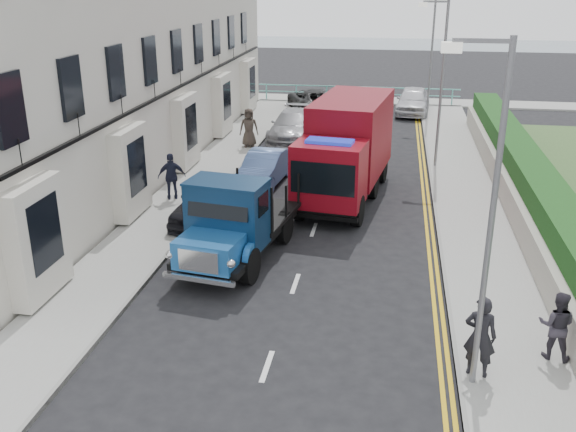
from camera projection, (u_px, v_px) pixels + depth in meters
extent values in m
plane|color=black|center=(283.00, 320.00, 15.71)|extent=(120.00, 120.00, 0.00)
cube|color=gray|center=(190.00, 191.00, 24.79)|extent=(2.40, 38.00, 0.12)
cube|color=gray|center=(470.00, 206.00, 23.18)|extent=(2.60, 38.00, 0.12)
cube|color=gray|center=(358.00, 100.00, 42.43)|extent=(30.00, 2.50, 0.12)
plane|color=slate|center=(375.00, 50.00, 71.04)|extent=(120.00, 120.00, 0.00)
cube|color=black|center=(188.00, 82.00, 27.39)|extent=(0.12, 28.00, 0.10)
cube|color=#B2AD9E|center=(508.00, 196.00, 22.81)|extent=(0.30, 28.00, 1.00)
cube|color=#193D13|center=(531.00, 186.00, 22.56)|extent=(1.20, 28.00, 1.70)
cube|color=#59B2A5|center=(358.00, 87.00, 41.33)|extent=(13.00, 0.08, 0.06)
cube|color=#59B2A5|center=(357.00, 94.00, 41.49)|extent=(13.00, 0.06, 0.05)
cylinder|color=slate|center=(491.00, 229.00, 11.97)|extent=(0.12, 0.12, 7.00)
cube|color=slate|center=(483.00, 41.00, 10.84)|extent=(1.00, 0.08, 0.08)
cube|color=beige|center=(452.00, 47.00, 10.96)|extent=(0.35, 0.18, 0.18)
cylinder|color=slate|center=(441.00, 87.00, 26.72)|extent=(0.12, 0.12, 7.00)
cube|color=slate|center=(436.00, 1.00, 25.59)|extent=(1.00, 0.08, 0.08)
cube|color=beige|center=(423.00, 5.00, 25.71)|extent=(0.35, 0.18, 0.18)
cylinder|color=slate|center=(431.00, 58.00, 35.94)|extent=(0.12, 0.12, 7.00)
cylinder|color=black|center=(188.00, 257.00, 17.98)|extent=(0.43, 1.05, 1.02)
cylinder|color=black|center=(250.00, 266.00, 17.43)|extent=(0.43, 1.05, 1.02)
cylinder|color=black|center=(229.00, 221.00, 20.62)|extent=(0.43, 1.05, 1.02)
cylinder|color=black|center=(284.00, 227.00, 20.08)|extent=(0.43, 1.05, 1.02)
cube|color=black|center=(239.00, 237.00, 18.97)|extent=(2.77, 5.35, 0.19)
cube|color=#1D589E|center=(210.00, 250.00, 17.09)|extent=(1.84, 1.62, 0.77)
cube|color=silver|center=(199.00, 261.00, 16.46)|extent=(1.12, 0.25, 0.58)
cube|color=#0D2747|center=(228.00, 214.00, 17.96)|extent=(2.29, 1.58, 1.86)
cube|color=black|center=(254.00, 215.00, 20.02)|extent=(2.66, 3.28, 0.13)
cylinder|color=black|center=(300.00, 205.00, 21.98)|extent=(0.44, 1.09, 1.06)
cylinder|color=black|center=(358.00, 211.00, 21.43)|extent=(0.44, 1.09, 1.06)
cylinder|color=black|center=(321.00, 180.00, 24.64)|extent=(0.44, 1.09, 1.06)
cylinder|color=black|center=(373.00, 184.00, 24.09)|extent=(0.44, 1.09, 1.06)
cylinder|color=black|center=(334.00, 165.00, 26.52)|extent=(0.44, 1.09, 1.06)
cylinder|color=black|center=(382.00, 169.00, 25.97)|extent=(0.44, 1.09, 1.06)
cube|color=black|center=(344.00, 181.00, 23.86)|extent=(3.07, 6.95, 0.24)
cube|color=maroon|center=(329.00, 174.00, 21.28)|extent=(2.52, 2.11, 2.11)
cube|color=black|center=(323.00, 179.00, 20.45)|extent=(2.10, 0.35, 1.06)
cube|color=maroon|center=(351.00, 135.00, 24.28)|extent=(3.03, 5.26, 2.88)
imported|color=black|center=(211.00, 200.00, 21.85)|extent=(2.13, 4.40, 1.45)
imported|color=#5A7DC1|center=(264.00, 168.00, 25.68)|extent=(1.75, 4.06, 1.30)
imported|color=#A0A0A4|center=(293.00, 126.00, 32.45)|extent=(2.17, 5.08, 1.46)
imported|color=black|center=(312.00, 100.00, 39.17)|extent=(3.97, 5.50, 1.39)
imported|color=silver|center=(413.00, 101.00, 38.49)|extent=(2.23, 4.76, 1.58)
imported|color=black|center=(480.00, 336.00, 13.10)|extent=(0.73, 0.56, 1.80)
imported|color=#312D37|center=(556.00, 325.00, 13.74)|extent=(0.88, 0.76, 1.57)
imported|color=#1C2034|center=(172.00, 176.00, 23.51)|extent=(1.10, 0.77, 1.73)
imported|color=#3C332B|center=(249.00, 128.00, 30.64)|extent=(1.00, 0.76, 1.84)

